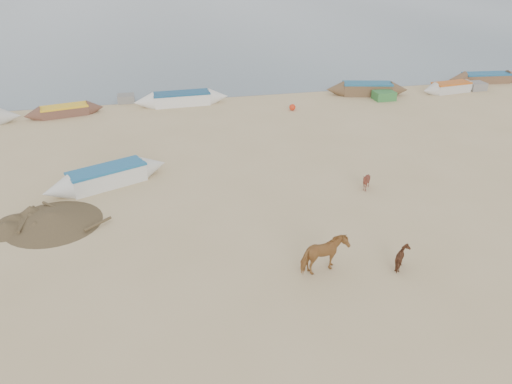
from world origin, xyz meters
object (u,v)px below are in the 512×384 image
calf_right (403,259)px  cow_adult (324,255)px  near_canoe (107,176)px  calf_front (366,182)px

calf_right → cow_adult: bearing=92.5°
calf_right → near_canoe: bearing=59.5°
calf_front → near_canoe: 12.44m
calf_right → calf_front: bearing=-0.8°
calf_front → near_canoe: bearing=-114.7°
near_canoe → calf_front: bearing=-38.7°
cow_adult → calf_right: 2.92m
cow_adult → calf_front: 7.19m
cow_adult → calf_front: cow_adult is taller
calf_front → calf_right: calf_front is taller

